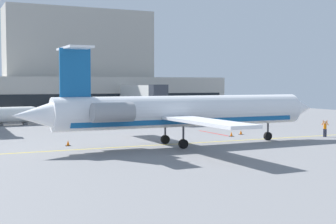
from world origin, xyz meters
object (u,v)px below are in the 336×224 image
at_px(fuel_tank, 12,115).
at_px(marshaller, 325,128).
at_px(regional_jet, 181,112).
at_px(baggage_tug, 139,120).

distance_m(fuel_tank, marshaller, 44.16).
distance_m(regional_jet, baggage_tug, 21.78).
height_order(baggage_tug, marshaller, baggage_tug).
relative_size(baggage_tug, fuel_tank, 0.41).
xyz_separation_m(regional_jet, fuel_tank, (-12.37, 31.62, -1.87)).
distance_m(baggage_tug, marshaller, 25.86).
bearing_deg(marshaller, regional_jet, -179.35).
bearing_deg(marshaller, fuel_tank, 134.66).
xyz_separation_m(regional_jet, baggage_tug, (3.73, 21.32, -2.45)).
bearing_deg(baggage_tug, marshaller, -54.71).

